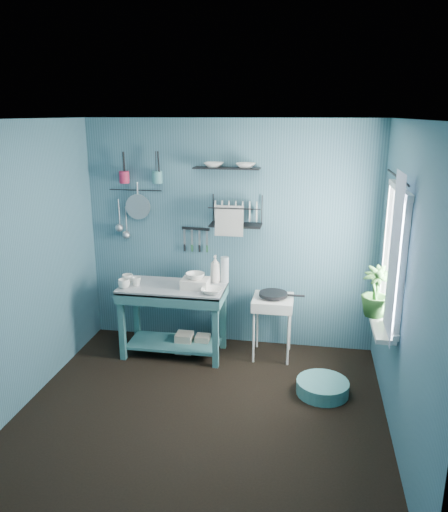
% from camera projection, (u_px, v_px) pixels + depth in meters
% --- Properties ---
extents(floor, '(3.20, 3.20, 0.00)m').
position_uv_depth(floor, '(202.00, 412.00, 4.41)').
color(floor, black).
rests_on(floor, ground).
extents(ceiling, '(3.20, 3.20, 0.00)m').
position_uv_depth(ceiling, '(198.00, 119.00, 3.72)').
color(ceiling, silver).
rests_on(ceiling, ground).
extents(wall_back, '(3.20, 0.00, 3.20)m').
position_uv_depth(wall_back, '(230.00, 235.00, 5.48)').
color(wall_back, '#386273').
rests_on(wall_back, ground).
extents(wall_front, '(3.20, 0.00, 3.20)m').
position_uv_depth(wall_front, '(138.00, 367.00, 2.64)').
color(wall_front, '#386273').
rests_on(wall_front, ground).
extents(wall_left, '(0.00, 3.00, 3.00)m').
position_uv_depth(wall_left, '(20.00, 268.00, 4.33)').
color(wall_left, '#386273').
rests_on(wall_left, ground).
extents(wall_right, '(0.00, 3.00, 3.00)m').
position_uv_depth(wall_right, '(405.00, 290.00, 3.80)').
color(wall_right, '#386273').
rests_on(wall_right, ground).
extents(work_counter, '(1.20, 0.77, 0.78)m').
position_uv_depth(work_counter, '(174.00, 320.00, 5.39)').
color(work_counter, '#366F72').
rests_on(work_counter, floor).
extents(mug_left, '(0.12, 0.12, 0.10)m').
position_uv_depth(mug_left, '(124.00, 284.00, 5.19)').
color(mug_left, white).
rests_on(mug_left, work_counter).
extents(mug_mid, '(0.14, 0.14, 0.09)m').
position_uv_depth(mug_mid, '(136.00, 281.00, 5.27)').
color(mug_mid, white).
rests_on(mug_mid, work_counter).
extents(mug_right, '(0.17, 0.17, 0.10)m').
position_uv_depth(mug_right, '(128.00, 279.00, 5.35)').
color(mug_right, white).
rests_on(mug_right, work_counter).
extents(wash_tub, '(0.28, 0.22, 0.10)m').
position_uv_depth(wash_tub, '(195.00, 283.00, 5.20)').
color(wash_tub, silver).
rests_on(wash_tub, work_counter).
extents(tub_bowl, '(0.19, 0.19, 0.06)m').
position_uv_depth(tub_bowl, '(195.00, 276.00, 5.18)').
color(tub_bowl, white).
rests_on(tub_bowl, wash_tub).
extents(soap_bottle, '(0.12, 0.12, 0.30)m').
position_uv_depth(soap_bottle, '(215.00, 269.00, 5.36)').
color(soap_bottle, silver).
rests_on(soap_bottle, work_counter).
extents(water_bottle, '(0.09, 0.09, 0.28)m').
position_uv_depth(water_bottle, '(225.00, 270.00, 5.36)').
color(water_bottle, silver).
rests_on(water_bottle, work_counter).
extents(counter_bowl, '(0.22, 0.22, 0.05)m').
position_uv_depth(counter_bowl, '(212.00, 291.00, 5.05)').
color(counter_bowl, white).
rests_on(counter_bowl, work_counter).
extents(hotplate_stand, '(0.43, 0.43, 0.67)m').
position_uv_depth(hotplate_stand, '(272.00, 327.00, 5.35)').
color(hotplate_stand, white).
rests_on(hotplate_stand, floor).
extents(frying_pan, '(0.30, 0.30, 0.03)m').
position_uv_depth(frying_pan, '(273.00, 294.00, 5.25)').
color(frying_pan, black).
rests_on(frying_pan, hotplate_stand).
extents(knife_strip, '(0.32, 0.05, 0.03)m').
position_uv_depth(knife_strip, '(196.00, 229.00, 5.50)').
color(knife_strip, black).
rests_on(knife_strip, wall_back).
extents(dish_rack, '(0.56, 0.27, 0.32)m').
position_uv_depth(dish_rack, '(236.00, 211.00, 5.26)').
color(dish_rack, black).
rests_on(dish_rack, wall_back).
extents(upper_shelf, '(0.70, 0.20, 0.01)m').
position_uv_depth(upper_shelf, '(227.00, 168.00, 5.19)').
color(upper_shelf, black).
rests_on(upper_shelf, wall_back).
extents(shelf_bowl_left, '(0.21, 0.21, 0.05)m').
position_uv_depth(shelf_bowl_left, '(214.00, 162.00, 5.19)').
color(shelf_bowl_left, white).
rests_on(shelf_bowl_left, upper_shelf).
extents(shelf_bowl_right, '(0.22, 0.22, 0.05)m').
position_uv_depth(shelf_bowl_right, '(246.00, 165.00, 5.15)').
color(shelf_bowl_right, white).
rests_on(shelf_bowl_right, upper_shelf).
extents(utensil_cup_magenta, '(0.11, 0.11, 0.13)m').
position_uv_depth(utensil_cup_magenta, '(124.00, 177.00, 5.43)').
color(utensil_cup_magenta, '#B32145').
rests_on(utensil_cup_magenta, wall_back).
extents(utensil_cup_teal, '(0.11, 0.11, 0.13)m').
position_uv_depth(utensil_cup_teal, '(157.00, 177.00, 5.36)').
color(utensil_cup_teal, teal).
rests_on(utensil_cup_teal, wall_back).
extents(colander, '(0.28, 0.03, 0.28)m').
position_uv_depth(colander, '(138.00, 207.00, 5.53)').
color(colander, '#AEB0B6').
rests_on(colander, wall_back).
extents(ladle_outer, '(0.01, 0.01, 0.30)m').
position_uv_depth(ladle_outer, '(119.00, 213.00, 5.59)').
color(ladle_outer, '#AEB0B6').
rests_on(ladle_outer, wall_back).
extents(ladle_inner, '(0.01, 0.01, 0.30)m').
position_uv_depth(ladle_inner, '(126.00, 220.00, 5.60)').
color(ladle_inner, '#AEB0B6').
rests_on(ladle_inner, wall_back).
extents(hook_rail, '(0.60, 0.01, 0.01)m').
position_uv_depth(hook_rail, '(135.00, 190.00, 5.50)').
color(hook_rail, black).
rests_on(hook_rail, wall_back).
extents(window_glass, '(0.00, 1.10, 1.10)m').
position_uv_depth(window_glass, '(396.00, 255.00, 4.18)').
color(window_glass, white).
rests_on(window_glass, wall_right).
extents(windowsill, '(0.16, 0.95, 0.04)m').
position_uv_depth(windowsill, '(379.00, 319.00, 4.36)').
color(windowsill, white).
rests_on(windowsill, wall_right).
extents(curtain, '(0.00, 1.35, 1.35)m').
position_uv_depth(curtain, '(393.00, 259.00, 3.90)').
color(curtain, white).
rests_on(curtain, wall_right).
extents(curtain_rod, '(0.02, 1.05, 0.02)m').
position_uv_depth(curtain_rod, '(397.00, 177.00, 4.01)').
color(curtain_rod, black).
rests_on(curtain_rod, wall_right).
extents(potted_plant, '(0.29, 0.29, 0.44)m').
position_uv_depth(potted_plant, '(376.00, 292.00, 4.33)').
color(potted_plant, '#295A24').
rests_on(potted_plant, windowsill).
extents(storage_tin_large, '(0.18, 0.18, 0.22)m').
position_uv_depth(storage_tin_large, '(184.00, 343.00, 5.50)').
color(storage_tin_large, tan).
rests_on(storage_tin_large, floor).
extents(storage_tin_small, '(0.15, 0.15, 0.20)m').
position_uv_depth(storage_tin_small, '(203.00, 344.00, 5.49)').
color(storage_tin_small, tan).
rests_on(storage_tin_small, floor).
extents(floor_basin, '(0.49, 0.49, 0.13)m').
position_uv_depth(floor_basin, '(322.00, 387.00, 4.68)').
color(floor_basin, teal).
rests_on(floor_basin, floor).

